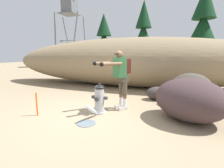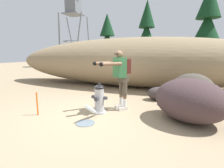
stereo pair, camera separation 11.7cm
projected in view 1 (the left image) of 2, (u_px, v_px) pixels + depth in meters
name	position (u px, v px, depth m)	size (l,w,h in m)	color
ground_plane	(94.00, 114.00, 4.51)	(56.00, 56.00, 0.04)	#998466
dirt_embankment	(131.00, 62.00, 8.29)	(13.38, 3.20, 2.35)	#897556
fire_hydrant	(100.00, 99.00, 4.50)	(0.44, 0.39, 0.81)	#B2B2B7
hydrant_water_jet	(91.00, 113.00, 4.03)	(0.43, 0.83, 0.47)	silver
utility_worker	(120.00, 73.00, 4.68)	(0.94, 0.98, 1.65)	beige
boulder_large	(190.00, 99.00, 3.99)	(1.70, 1.35, 1.01)	#403031
boulder_mid	(190.00, 89.00, 5.21)	(1.27, 0.99, 0.99)	#464037
boulder_small	(157.00, 93.00, 5.86)	(0.76, 0.57, 0.46)	#3A3230
pine_tree_far_left	(104.00, 40.00, 16.92)	(2.30, 2.30, 5.50)	#47331E
pine_tree_left	(143.00, 33.00, 13.18)	(1.91, 1.91, 5.62)	#47331E
pine_tree_center	(203.00, 25.00, 13.05)	(2.66, 2.66, 6.80)	#47331E
watchtower	(69.00, 8.00, 20.49)	(3.56, 3.56, 9.29)	slate
survey_stake	(37.00, 104.00, 4.31)	(0.04, 0.04, 0.60)	#E55914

